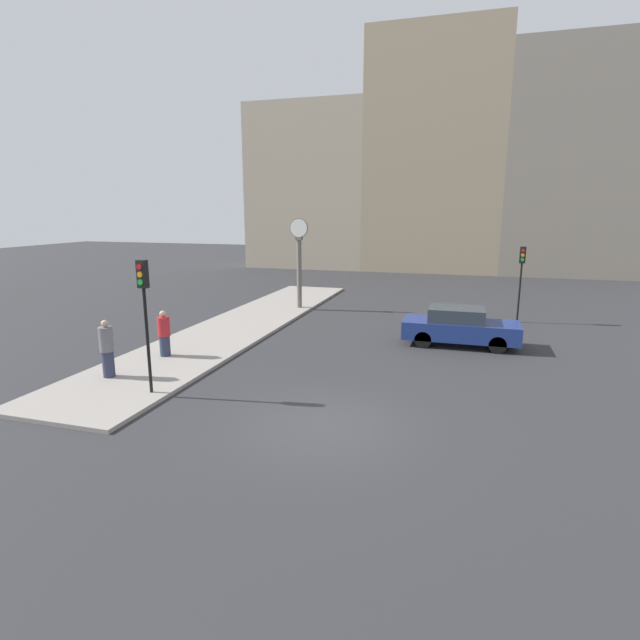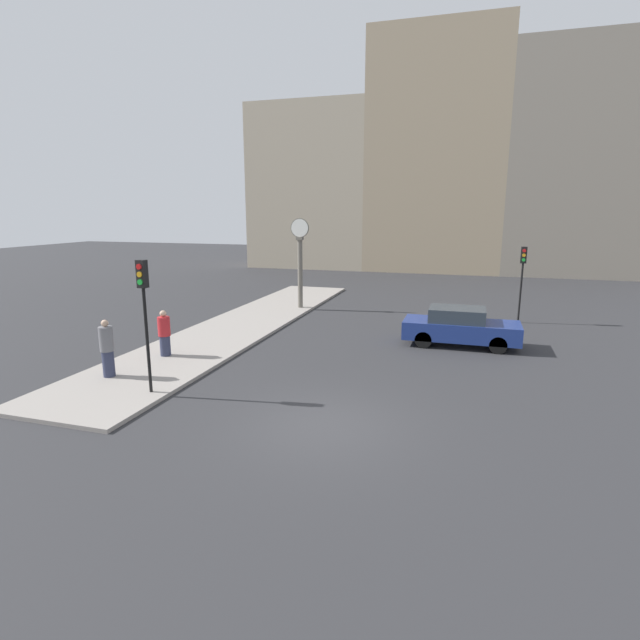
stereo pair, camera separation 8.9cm
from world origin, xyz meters
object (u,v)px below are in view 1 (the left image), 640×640
object	(u,v)px
street_clock	(299,261)
pedestrian_grey_jacket	(107,349)
traffic_light_far	(521,268)
pedestrian_red_top	(164,334)
traffic_light_near	(144,299)
sedan_car	(460,327)

from	to	relation	value
street_clock	pedestrian_grey_jacket	size ratio (longest dim) A/B	2.59
traffic_light_far	street_clock	xyz separation A→B (m)	(-10.89, 0.03, 0.05)
pedestrian_red_top	traffic_light_near	bearing A→B (deg)	-62.41
sedan_car	traffic_light_far	bearing A→B (deg)	63.29
traffic_light_near	pedestrian_grey_jacket	size ratio (longest dim) A/B	2.08
traffic_light_near	pedestrian_red_top	distance (m)	4.18
traffic_light_far	pedestrian_red_top	size ratio (longest dim) A/B	2.17
traffic_light_far	pedestrian_red_top	xyz separation A→B (m)	(-12.52, -9.94, -1.64)
street_clock	pedestrian_red_top	distance (m)	10.24
sedan_car	street_clock	size ratio (longest dim) A/B	0.94
street_clock	traffic_light_far	bearing A→B (deg)	-0.15
sedan_car	traffic_light_far	world-z (taller)	traffic_light_far
sedan_car	traffic_light_near	bearing A→B (deg)	-135.21
sedan_car	street_clock	bearing A→B (deg)	148.76
sedan_car	traffic_light_near	world-z (taller)	traffic_light_near
street_clock	traffic_light_near	bearing A→B (deg)	-89.57
pedestrian_red_top	street_clock	bearing A→B (deg)	80.75
street_clock	pedestrian_red_top	bearing A→B (deg)	-99.25
traffic_light_far	pedestrian_grey_jacket	size ratio (longest dim) A/B	1.97
sedan_car	pedestrian_red_top	xyz separation A→B (m)	(-9.98, -4.90, 0.16)
pedestrian_red_top	sedan_car	bearing A→B (deg)	26.14
traffic_light_far	traffic_light_near	bearing A→B (deg)	-129.19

